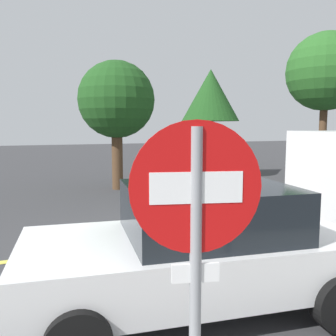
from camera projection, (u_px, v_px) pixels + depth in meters
name	position (u px, v px, depth m)	size (l,w,h in m)	color
ground_plane	(136.00, 246.00, 6.95)	(80.00, 80.00, 0.00)	#38383A
lane_marking_centre	(266.00, 230.00, 8.03)	(28.00, 0.16, 0.01)	#E0D14C
stop_sign	(196.00, 250.00, 2.07)	(0.74, 0.20, 2.34)	gray
car_white_far_lane	(197.00, 246.00, 4.56)	(4.36, 2.47, 1.57)	white
tree_left_verge	(326.00, 72.00, 16.32)	(3.51, 3.51, 6.51)	#513823
tree_centre_verge	(211.00, 96.00, 15.79)	(2.53, 2.53, 4.76)	#513823
tree_right_verge	(116.00, 101.00, 12.90)	(2.75, 2.75, 4.62)	#513823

